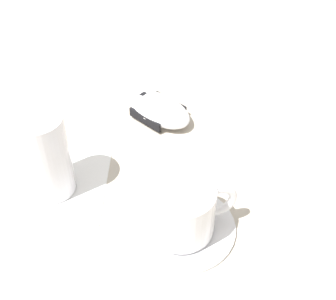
# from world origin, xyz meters

# --- Properties ---
(ground_plane) EXTENTS (3.00, 3.00, 0.00)m
(ground_plane) POSITION_xyz_m (0.00, 0.00, 0.00)
(ground_plane) COLOR #B2A899
(saucer) EXTENTS (0.13, 0.13, 0.01)m
(saucer) POSITION_xyz_m (-0.08, -0.11, 0.00)
(saucer) COLOR white
(saucer) RESTS_ON ground
(coffee_cup) EXTENTS (0.09, 0.10, 0.06)m
(coffee_cup) POSITION_xyz_m (-0.08, -0.12, 0.04)
(coffee_cup) COLOR white
(coffee_cup) RESTS_ON saucer
(computer_mouse) EXTENTS (0.10, 0.13, 0.03)m
(computer_mouse) POSITION_xyz_m (0.11, 0.00, 0.02)
(computer_mouse) COLOR silver
(computer_mouse) RESTS_ON ground
(mouse_cable) EXTENTS (0.28, 0.25, 0.00)m
(mouse_cable) POSITION_xyz_m (0.24, 0.21, 0.00)
(mouse_cable) COLOR white
(mouse_cable) RESTS_ON ground
(napkin_under_glass) EXTENTS (0.19, 0.19, 0.00)m
(napkin_under_glass) POSITION_xyz_m (-0.07, 0.07, 0.00)
(napkin_under_glass) COLOR white
(napkin_under_glass) RESTS_ON ground
(drinking_glass) EXTENTS (0.06, 0.06, 0.12)m
(drinking_glass) POSITION_xyz_m (-0.08, 0.07, 0.06)
(drinking_glass) COLOR silver
(drinking_glass) RESTS_ON napkin_under_glass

